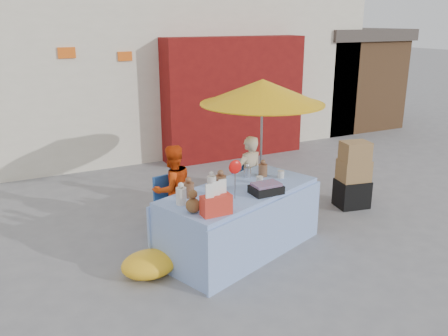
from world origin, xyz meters
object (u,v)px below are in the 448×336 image
vendor_orange (173,189)px  box_stack (353,177)px  vendor_beige (249,177)px  chair_left (177,218)px  umbrella (262,92)px  chair_right (253,203)px  market_table (239,219)px

vendor_orange → box_stack: size_ratio=1.17×
vendor_orange → vendor_beige: (1.25, 0.00, -0.00)m
box_stack → vendor_orange: bearing=171.2°
chair_left → umbrella: size_ratio=0.41×
chair_left → chair_right: size_ratio=1.00×
vendor_orange → box_stack: vendor_orange is taller
vendor_beige → market_table: bearing=43.2°
market_table → umbrella: bearing=27.6°
umbrella → vendor_orange: bearing=-174.5°
market_table → vendor_orange: (-0.55, 0.96, 0.20)m
chair_left → vendor_beige: 1.32m
market_table → vendor_beige: 1.20m
chair_right → vendor_orange: 1.31m
chair_left → box_stack: size_ratio=0.77×
vendor_orange → umbrella: size_ratio=0.61×
market_table → umbrella: (1.00, 1.11, 1.45)m
chair_right → umbrella: umbrella is taller
market_table → vendor_orange: market_table is taller
vendor_orange → vendor_beige: vendor_orange is taller
box_stack → umbrella: bearing=156.5°
vendor_orange → chair_right: bearing=163.3°
vendor_orange → umbrella: 2.00m
chair_left → chair_right: bearing=-10.5°
chair_right → box_stack: 1.74m
market_table → chair_left: market_table is taller
chair_right → market_table: bearing=-140.9°
chair_right → umbrella: bearing=32.7°
vendor_orange → market_table: bearing=109.3°
chair_left → chair_right: 1.25m
chair_left → vendor_orange: 0.41m
chair_right → box_stack: (1.69, -0.32, 0.25)m
market_table → umbrella: 2.08m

